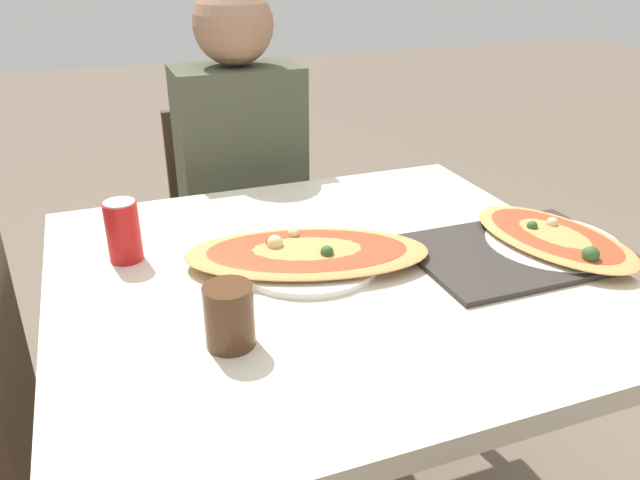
{
  "coord_description": "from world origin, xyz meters",
  "views": [
    {
      "loc": [
        -0.4,
        -1.0,
        1.32
      ],
      "look_at": [
        -0.02,
        0.01,
        0.81
      ],
      "focal_mm": 35.0,
      "sensor_mm": 36.0,
      "label": 1
    }
  ],
  "objects": [
    {
      "name": "chair_far_seated",
      "position": [
        -0.0,
        0.82,
        0.49
      ],
      "size": [
        0.4,
        0.4,
        0.86
      ],
      "rotation": [
        0.0,
        0.0,
        3.14
      ],
      "color": "#3F2D1E",
      "rests_on": "ground_plane"
    },
    {
      "name": "dining_table",
      "position": [
        0.0,
        0.0,
        0.67
      ],
      "size": [
        1.05,
        0.98,
        0.75
      ],
      "color": "beige",
      "rests_on": "ground_plane"
    },
    {
      "name": "person_seated",
      "position": [
        -0.0,
        0.71,
        0.73
      ],
      "size": [
        0.35,
        0.24,
        1.24
      ],
      "rotation": [
        0.0,
        0.0,
        3.14
      ],
      "color": "#2D2D38",
      "rests_on": "ground_plane"
    },
    {
      "name": "soda_can",
      "position": [
        -0.37,
        0.18,
        0.81
      ],
      "size": [
        0.07,
        0.07,
        0.12
      ],
      "color": "red",
      "rests_on": "dining_table"
    },
    {
      "name": "serving_tray",
      "position": [
        0.38,
        -0.07,
        0.76
      ],
      "size": [
        0.43,
        0.3,
        0.01
      ],
      "color": "#332D28",
      "rests_on": "dining_table"
    },
    {
      "name": "pizza_main",
      "position": [
        -0.04,
        0.04,
        0.77
      ],
      "size": [
        0.53,
        0.36,
        0.06
      ],
      "color": "white",
      "rests_on": "dining_table"
    },
    {
      "name": "pizza_second",
      "position": [
        0.47,
        -0.08,
        0.77
      ],
      "size": [
        0.28,
        0.41,
        0.06
      ],
      "color": "white",
      "rests_on": "dining_table"
    },
    {
      "name": "drink_glass",
      "position": [
        -0.24,
        -0.18,
        0.8
      ],
      "size": [
        0.08,
        0.08,
        0.1
      ],
      "color": "#4C2D19",
      "rests_on": "dining_table"
    }
  ]
}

